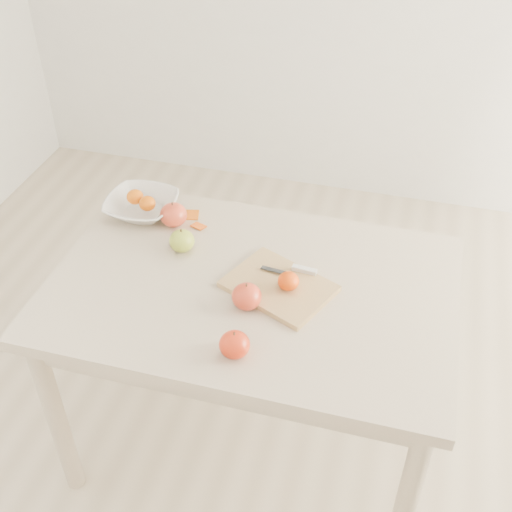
# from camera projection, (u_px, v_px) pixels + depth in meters

# --- Properties ---
(ground) EXTENTS (3.50, 3.50, 0.00)m
(ground) POSITION_uv_depth(u_px,v_px,m) (252.00, 436.00, 2.37)
(ground) COLOR #C6B293
(ground) RESTS_ON ground
(table) EXTENTS (1.20, 0.80, 0.75)m
(table) POSITION_uv_depth(u_px,v_px,m) (252.00, 309.00, 1.96)
(table) COLOR beige
(table) RESTS_ON ground
(cutting_board) EXTENTS (0.36, 0.32, 0.02)m
(cutting_board) POSITION_uv_depth(u_px,v_px,m) (279.00, 286.00, 1.88)
(cutting_board) COLOR tan
(cutting_board) RESTS_ON table
(board_tangerine) EXTENTS (0.06, 0.06, 0.05)m
(board_tangerine) POSITION_uv_depth(u_px,v_px,m) (288.00, 281.00, 1.84)
(board_tangerine) COLOR #C84507
(board_tangerine) RESTS_ON cutting_board
(fruit_bowl) EXTENTS (0.24, 0.24, 0.06)m
(fruit_bowl) POSITION_uv_depth(u_px,v_px,m) (142.00, 206.00, 2.17)
(fruit_bowl) COLOR silver
(fruit_bowl) RESTS_ON table
(bowl_tangerine_near) EXTENTS (0.06, 0.06, 0.05)m
(bowl_tangerine_near) POSITION_uv_depth(u_px,v_px,m) (135.00, 197.00, 2.16)
(bowl_tangerine_near) COLOR #CD5A07
(bowl_tangerine_near) RESTS_ON fruit_bowl
(bowl_tangerine_far) EXTENTS (0.06, 0.06, 0.05)m
(bowl_tangerine_far) POSITION_uv_depth(u_px,v_px,m) (147.00, 203.00, 2.13)
(bowl_tangerine_far) COLOR orange
(bowl_tangerine_far) RESTS_ON fruit_bowl
(orange_peel_a) EXTENTS (0.07, 0.06, 0.01)m
(orange_peel_a) POSITION_uv_depth(u_px,v_px,m) (190.00, 216.00, 2.17)
(orange_peel_a) COLOR orange
(orange_peel_a) RESTS_ON table
(orange_peel_b) EXTENTS (0.05, 0.05, 0.01)m
(orange_peel_b) POSITION_uv_depth(u_px,v_px,m) (199.00, 227.00, 2.12)
(orange_peel_b) COLOR #D1530E
(orange_peel_b) RESTS_ON table
(paring_knife) EXTENTS (0.17, 0.05, 0.01)m
(paring_knife) POSITION_uv_depth(u_px,v_px,m) (300.00, 270.00, 1.91)
(paring_knife) COLOR white
(paring_knife) RESTS_ON cutting_board
(apple_green) EXTENTS (0.08, 0.08, 0.07)m
(apple_green) POSITION_uv_depth(u_px,v_px,m) (182.00, 241.00, 2.00)
(apple_green) COLOR olive
(apple_green) RESTS_ON table
(apple_red_a) EXTENTS (0.09, 0.09, 0.08)m
(apple_red_a) POSITION_uv_depth(u_px,v_px,m) (173.00, 215.00, 2.11)
(apple_red_a) COLOR #A20716
(apple_red_a) RESTS_ON table
(apple_red_e) EXTENTS (0.09, 0.09, 0.08)m
(apple_red_e) POSITION_uv_depth(u_px,v_px,m) (247.00, 296.00, 1.80)
(apple_red_e) COLOR maroon
(apple_red_e) RESTS_ON table
(apple_red_c) EXTENTS (0.08, 0.08, 0.07)m
(apple_red_c) POSITION_uv_depth(u_px,v_px,m) (235.00, 345.00, 1.66)
(apple_red_c) COLOR #A4100B
(apple_red_c) RESTS_ON table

